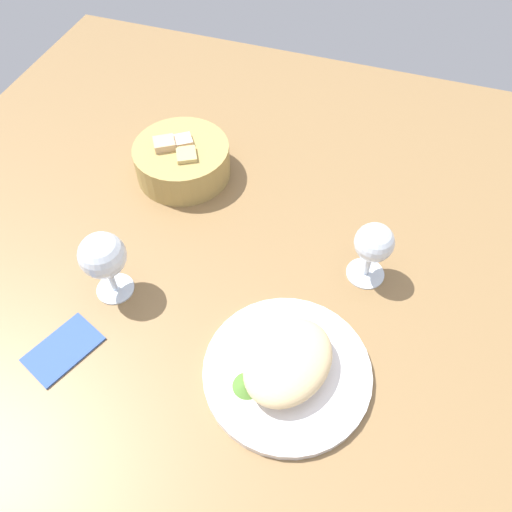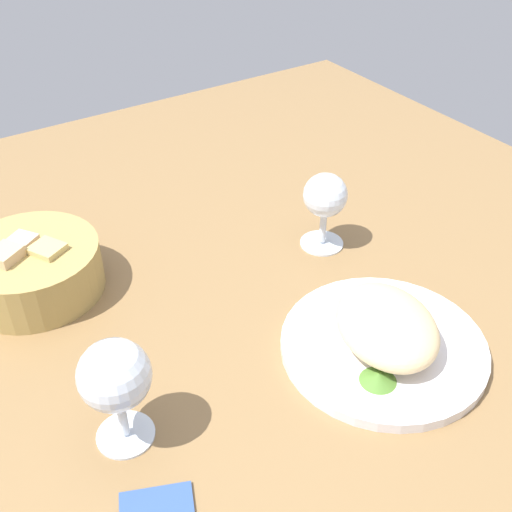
% 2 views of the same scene
% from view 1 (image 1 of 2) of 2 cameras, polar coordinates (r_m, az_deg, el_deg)
% --- Properties ---
extents(ground_plane, '(1.40, 1.40, 0.02)m').
position_cam_1_polar(ground_plane, '(0.87, -1.84, -2.95)').
color(ground_plane, olive).
extents(plate, '(0.25, 0.25, 0.01)m').
position_cam_1_polar(plate, '(0.77, 3.52, -12.86)').
color(plate, white).
rests_on(plate, ground_plane).
extents(omelette, '(0.18, 0.16, 0.05)m').
position_cam_1_polar(omelette, '(0.74, 3.65, -11.76)').
color(omelette, beige).
rests_on(omelette, plate).
extents(lettuce_garnish, '(0.04, 0.04, 0.01)m').
position_cam_1_polar(lettuce_garnish, '(0.75, -1.02, -14.23)').
color(lettuce_garnish, '#4C7B2D').
rests_on(lettuce_garnish, plate).
extents(bread_basket, '(0.18, 0.18, 0.08)m').
position_cam_1_polar(bread_basket, '(1.01, -8.30, 10.62)').
color(bread_basket, tan).
rests_on(bread_basket, ground_plane).
extents(wine_glass_near, '(0.06, 0.06, 0.12)m').
position_cam_1_polar(wine_glass_near, '(0.82, 13.07, 1.14)').
color(wine_glass_near, silver).
rests_on(wine_glass_near, ground_plane).
extents(wine_glass_far, '(0.07, 0.07, 0.13)m').
position_cam_1_polar(wine_glass_far, '(0.81, -16.81, -0.18)').
color(wine_glass_far, silver).
rests_on(wine_glass_far, ground_plane).
extents(folded_napkin, '(0.13, 0.11, 0.01)m').
position_cam_1_polar(folded_napkin, '(0.84, -20.91, -9.71)').
color(folded_napkin, '#315093').
rests_on(folded_napkin, ground_plane).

